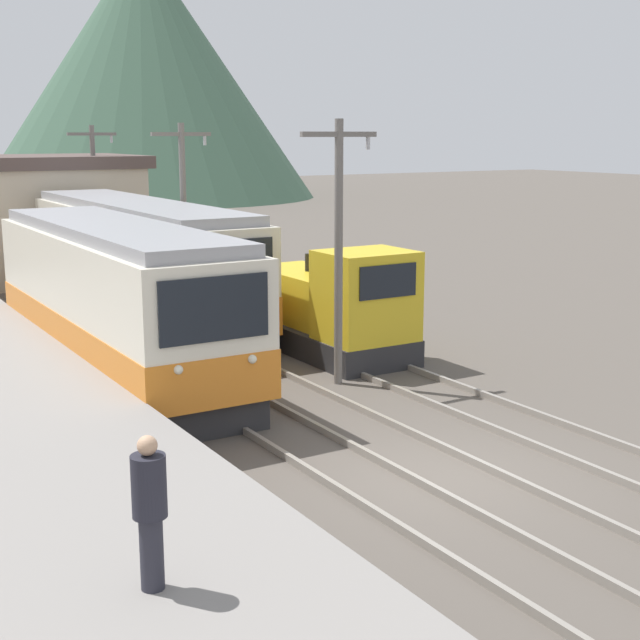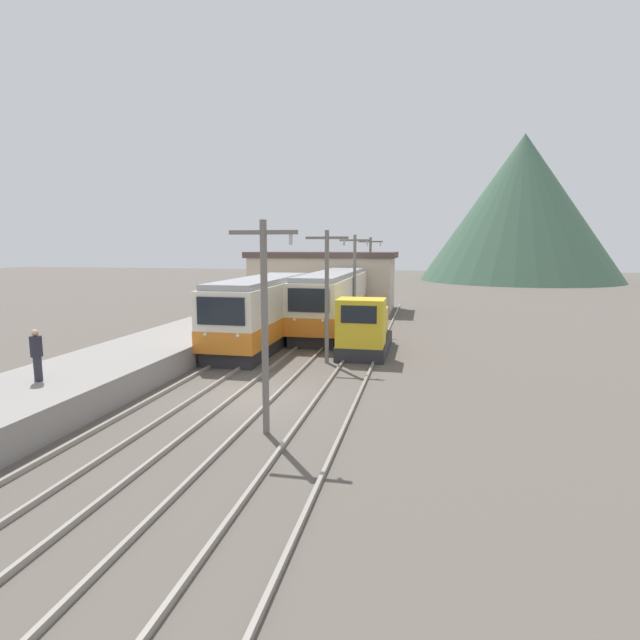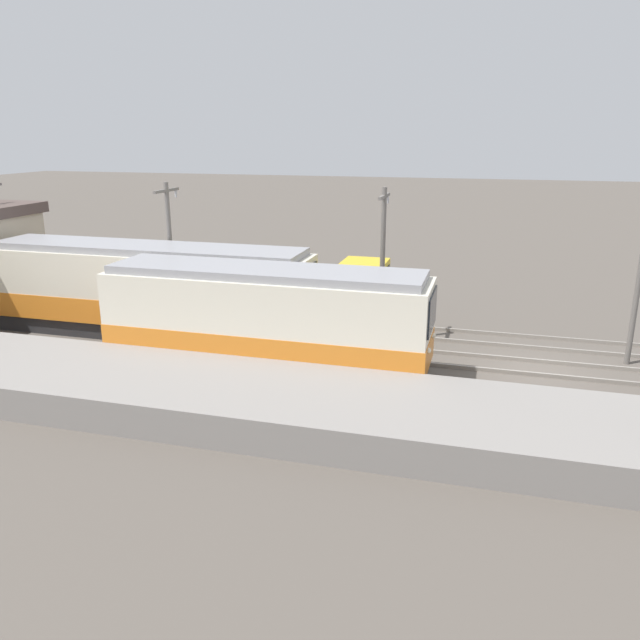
{
  "view_description": "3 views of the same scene",
  "coord_description": "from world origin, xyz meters",
  "px_view_note": "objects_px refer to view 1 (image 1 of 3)",
  "views": [
    {
      "loc": [
        -9.43,
        -11.51,
        5.91
      ],
      "look_at": [
        1.45,
        6.4,
        1.52
      ],
      "focal_mm": 50.0,
      "sensor_mm": 36.0,
      "label": 1
    },
    {
      "loc": [
        6.19,
        -16.84,
        5.5
      ],
      "look_at": [
        1.15,
        7.02,
        1.9
      ],
      "focal_mm": 28.0,
      "sensor_mm": 36.0,
      "label": 2
    },
    {
      "loc": [
        -22.26,
        1.87,
        8.22
      ],
      "look_at": [
        -1.04,
        7.77,
        1.6
      ],
      "focal_mm": 35.0,
      "sensor_mm": 36.0,
      "label": 3
    }
  ],
  "objects_px": {
    "catenary_mast_distant": "(95,196)",
    "person_on_platform": "(150,506)",
    "catenary_mast_far": "(184,212)",
    "commuter_train_left": "(117,307)",
    "shunting_locomotive": "(331,310)",
    "catenary_mast_mid": "(339,242)",
    "commuter_train_center": "(138,266)"
  },
  "relations": [
    {
      "from": "catenary_mast_far",
      "to": "catenary_mast_distant",
      "type": "relative_size",
      "value": 1.0
    },
    {
      "from": "catenary_mast_far",
      "to": "commuter_train_left",
      "type": "bearing_deg",
      "value": -125.85
    },
    {
      "from": "commuter_train_left",
      "to": "catenary_mast_mid",
      "type": "distance_m",
      "value": 5.69
    },
    {
      "from": "shunting_locomotive",
      "to": "catenary_mast_mid",
      "type": "xyz_separation_m",
      "value": [
        -1.49,
        -2.71,
        2.23
      ]
    },
    {
      "from": "catenary_mast_mid",
      "to": "person_on_platform",
      "type": "distance_m",
      "value": 12.12
    },
    {
      "from": "catenary_mast_mid",
      "to": "catenary_mast_far",
      "type": "xyz_separation_m",
      "value": [
        0.0,
        9.28,
        0.0
      ]
    },
    {
      "from": "catenary_mast_distant",
      "to": "catenary_mast_mid",
      "type": "bearing_deg",
      "value": -90.0
    },
    {
      "from": "catenary_mast_distant",
      "to": "person_on_platform",
      "type": "distance_m",
      "value": 28.67
    },
    {
      "from": "catenary_mast_far",
      "to": "catenary_mast_distant",
      "type": "xyz_separation_m",
      "value": [
        0.0,
        9.28,
        0.0
      ]
    },
    {
      "from": "catenary_mast_mid",
      "to": "catenary_mast_far",
      "type": "bearing_deg",
      "value": 90.0
    },
    {
      "from": "catenary_mast_mid",
      "to": "catenary_mast_distant",
      "type": "relative_size",
      "value": 1.0
    },
    {
      "from": "commuter_train_left",
      "to": "commuter_train_center",
      "type": "bearing_deg",
      "value": 65.91
    },
    {
      "from": "commuter_train_center",
      "to": "person_on_platform",
      "type": "height_order",
      "value": "commuter_train_center"
    },
    {
      "from": "commuter_train_left",
      "to": "catenary_mast_far",
      "type": "xyz_separation_m",
      "value": [
        4.31,
        5.96,
        1.67
      ]
    },
    {
      "from": "shunting_locomotive",
      "to": "catenary_mast_far",
      "type": "bearing_deg",
      "value": 102.79
    },
    {
      "from": "shunting_locomotive",
      "to": "catenary_mast_distant",
      "type": "bearing_deg",
      "value": 95.38
    },
    {
      "from": "commuter_train_left",
      "to": "person_on_platform",
      "type": "xyz_separation_m",
      "value": [
        -3.76,
        -12.24,
        0.24
      ]
    },
    {
      "from": "catenary_mast_far",
      "to": "shunting_locomotive",
      "type": "bearing_deg",
      "value": -77.21
    },
    {
      "from": "commuter_train_left",
      "to": "commuter_train_center",
      "type": "relative_size",
      "value": 0.82
    },
    {
      "from": "person_on_platform",
      "to": "catenary_mast_far",
      "type": "bearing_deg",
      "value": 66.09
    },
    {
      "from": "person_on_platform",
      "to": "commuter_train_left",
      "type": "bearing_deg",
      "value": 72.91
    },
    {
      "from": "catenary_mast_far",
      "to": "person_on_platform",
      "type": "height_order",
      "value": "catenary_mast_far"
    },
    {
      "from": "shunting_locomotive",
      "to": "catenary_mast_mid",
      "type": "relative_size",
      "value": 0.95
    },
    {
      "from": "catenary_mast_far",
      "to": "catenary_mast_mid",
      "type": "bearing_deg",
      "value": -90.0
    },
    {
      "from": "commuter_train_left",
      "to": "catenary_mast_distant",
      "type": "distance_m",
      "value": 15.92
    },
    {
      "from": "catenary_mast_far",
      "to": "person_on_platform",
      "type": "xyz_separation_m",
      "value": [
        -8.07,
        -18.2,
        -1.43
      ]
    },
    {
      "from": "catenary_mast_far",
      "to": "catenary_mast_distant",
      "type": "bearing_deg",
      "value": 90.0
    },
    {
      "from": "commuter_train_center",
      "to": "catenary_mast_distant",
      "type": "height_order",
      "value": "catenary_mast_distant"
    },
    {
      "from": "shunting_locomotive",
      "to": "catenary_mast_mid",
      "type": "height_order",
      "value": "catenary_mast_mid"
    },
    {
      "from": "commuter_train_center",
      "to": "shunting_locomotive",
      "type": "distance_m",
      "value": 7.52
    },
    {
      "from": "shunting_locomotive",
      "to": "person_on_platform",
      "type": "xyz_separation_m",
      "value": [
        -9.56,
        -11.63,
        0.79
      ]
    },
    {
      "from": "commuter_train_center",
      "to": "catenary_mast_mid",
      "type": "bearing_deg",
      "value": -81.05
    }
  ]
}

